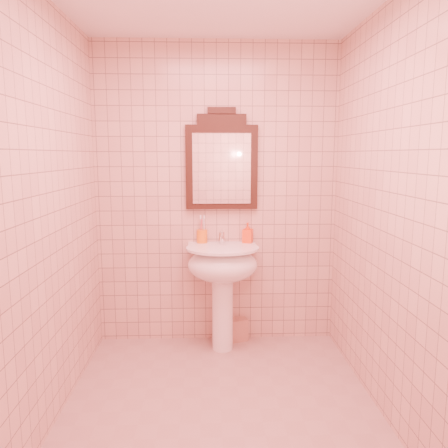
{
  "coord_description": "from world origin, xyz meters",
  "views": [
    {
      "loc": [
        -0.07,
        -2.53,
        1.59
      ],
      "look_at": [
        0.04,
        0.55,
        1.1
      ],
      "focal_mm": 35.0,
      "sensor_mm": 36.0,
      "label": 1
    }
  ],
  "objects_px": {
    "toothbrush_cup": "(202,236)",
    "towel": "(238,330)",
    "pedestal_sink": "(223,271)",
    "mirror": "(222,163)",
    "soap_dispenser": "(248,233)"
  },
  "relations": [
    {
      "from": "soap_dispenser",
      "to": "towel",
      "type": "height_order",
      "value": "soap_dispenser"
    },
    {
      "from": "toothbrush_cup",
      "to": "towel",
      "type": "relative_size",
      "value": 1.07
    },
    {
      "from": "towel",
      "to": "pedestal_sink",
      "type": "bearing_deg",
      "value": -128.66
    },
    {
      "from": "toothbrush_cup",
      "to": "soap_dispenser",
      "type": "distance_m",
      "value": 0.38
    },
    {
      "from": "mirror",
      "to": "toothbrush_cup",
      "type": "xyz_separation_m",
      "value": [
        -0.17,
        -0.03,
        -0.61
      ]
    },
    {
      "from": "pedestal_sink",
      "to": "toothbrush_cup",
      "type": "distance_m",
      "value": 0.35
    },
    {
      "from": "toothbrush_cup",
      "to": "soap_dispenser",
      "type": "xyz_separation_m",
      "value": [
        0.38,
        -0.01,
        0.03
      ]
    },
    {
      "from": "pedestal_sink",
      "to": "towel",
      "type": "height_order",
      "value": "pedestal_sink"
    },
    {
      "from": "toothbrush_cup",
      "to": "towel",
      "type": "distance_m",
      "value": 0.88
    },
    {
      "from": "toothbrush_cup",
      "to": "towel",
      "type": "bearing_deg",
      "value": -1.15
    },
    {
      "from": "mirror",
      "to": "toothbrush_cup",
      "type": "distance_m",
      "value": 0.63
    },
    {
      "from": "pedestal_sink",
      "to": "mirror",
      "type": "relative_size",
      "value": 1.05
    },
    {
      "from": "mirror",
      "to": "pedestal_sink",
      "type": "bearing_deg",
      "value": -90.0
    },
    {
      "from": "pedestal_sink",
      "to": "mirror",
      "type": "bearing_deg",
      "value": 90.0
    },
    {
      "from": "pedestal_sink",
      "to": "soap_dispenser",
      "type": "relative_size",
      "value": 5.06
    }
  ]
}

